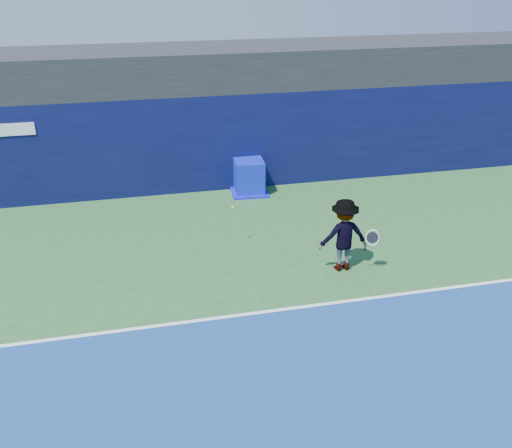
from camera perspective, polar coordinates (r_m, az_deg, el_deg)
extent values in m
plane|color=#2A5F2D|center=(9.76, 3.80, -18.63)|extent=(80.00, 80.00, 0.00)
cube|color=white|center=(12.02, -0.27, -8.92)|extent=(24.00, 0.10, 0.01)
cube|color=black|center=(18.61, -6.25, 15.32)|extent=(36.00, 3.00, 1.20)
cube|color=#0A0D38|center=(18.12, -5.54, 8.25)|extent=(36.00, 1.00, 3.00)
cube|color=#0D1BB8|center=(17.79, -0.70, 4.75)|extent=(0.94, 0.94, 1.06)
cube|color=#0E10C6|center=(17.97, -0.70, 3.27)|extent=(1.18, 1.18, 0.07)
imported|color=white|center=(13.39, 8.75, -1.10)|extent=(1.15, 0.67, 1.77)
cylinder|color=black|center=(13.45, 10.85, -2.26)|extent=(0.08, 0.16, 0.28)
torus|color=white|center=(13.35, 11.57, -1.34)|extent=(0.33, 0.18, 0.32)
cylinder|color=black|center=(13.35, 11.57, -1.34)|extent=(0.27, 0.14, 0.27)
sphere|color=#E7F61B|center=(14.22, -2.34, 1.69)|extent=(0.06, 0.06, 0.06)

